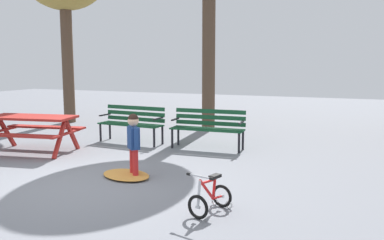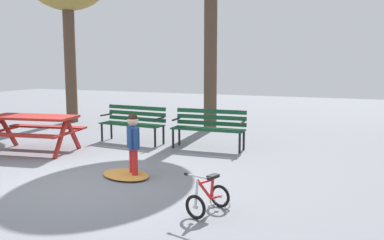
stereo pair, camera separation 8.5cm
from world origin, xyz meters
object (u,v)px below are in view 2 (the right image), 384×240
child_standing (133,140)px  park_bench_left (209,125)px  kids_bicycle (208,197)px  park_bench_far_left (134,121)px  picnic_table (33,124)px

child_standing → park_bench_left: bearing=83.5°
child_standing → kids_bicycle: 2.02m
park_bench_far_left → kids_bicycle: park_bench_far_left is taller
picnic_table → kids_bicycle: bearing=-22.1°
child_standing → kids_bicycle: (1.70, -1.02, -0.42)m
child_standing → kids_bicycle: child_standing is taller
park_bench_left → child_standing: (-0.30, -2.66, 0.11)m
picnic_table → park_bench_left: (3.28, 1.78, -0.08)m
picnic_table → child_standing: (2.98, -0.88, 0.03)m
park_bench_left → park_bench_far_left: bearing=-179.1°
picnic_table → park_bench_far_left: 2.24m
park_bench_far_left → park_bench_left: (1.89, 0.03, 0.00)m
park_bench_far_left → child_standing: 3.08m
park_bench_far_left → park_bench_left: bearing=0.9°
park_bench_left → kids_bicycle: bearing=-69.2°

